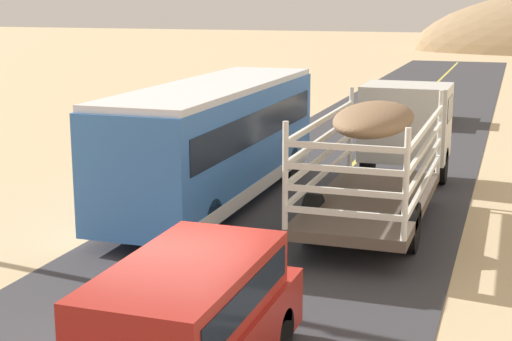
{
  "coord_description": "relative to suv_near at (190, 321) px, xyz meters",
  "views": [
    {
      "loc": [
        4.97,
        -10.15,
        5.38
      ],
      "look_at": [
        0.0,
        4.51,
        1.93
      ],
      "focal_mm": 54.13,
      "sensor_mm": 36.0,
      "label": 1
    }
  ],
  "objects": [
    {
      "name": "car_far",
      "position": [
        0.22,
        25.5,
        -0.4
      ],
      "size": [
        1.8,
        4.4,
        1.46
      ],
      "color": "silver",
      "rests_on": "road_surface"
    },
    {
      "name": "suv_near",
      "position": [
        0.0,
        0.0,
        0.0
      ],
      "size": [
        1.9,
        4.62,
        1.93
      ],
      "color": "#B2261E",
      "rests_on": "road_surface"
    },
    {
      "name": "livestock_truck",
      "position": [
        0.96,
        11.7,
        0.7
      ],
      "size": [
        2.53,
        9.7,
        3.02
      ],
      "color": "silver",
      "rests_on": "road_surface"
    },
    {
      "name": "bus",
      "position": [
        -3.45,
        9.7,
        0.66
      ],
      "size": [
        2.54,
        10.0,
        3.21
      ],
      "color": "#3872C6",
      "rests_on": "road_surface"
    }
  ]
}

